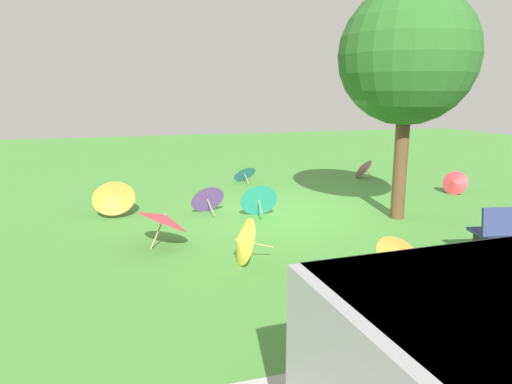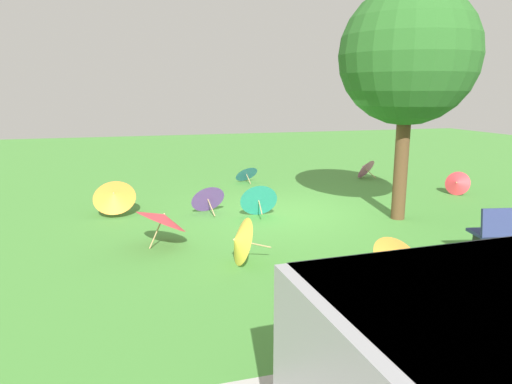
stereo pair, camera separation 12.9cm
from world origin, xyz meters
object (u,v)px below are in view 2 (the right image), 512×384
parasol_pink_0 (364,168)px  parasol_red_1 (163,218)px  parasol_red_0 (457,183)px  parasol_purple_1 (207,197)px  shade_tree (408,56)px  parasol_yellow_0 (239,241)px  parasol_orange_0 (400,257)px  parasol_orange_2 (114,195)px  parasol_blue_0 (246,173)px  parasol_teal_0 (258,199)px

parasol_pink_0 → parasol_red_1: 8.28m
parasol_red_0 → parasol_red_1: (7.79, 2.05, 0.19)m
parasol_purple_1 → parasol_red_1: 2.37m
shade_tree → parasol_pink_0: (-1.67, -4.46, -3.02)m
parasol_yellow_0 → parasol_pink_0: bearing=-132.5°
parasol_yellow_0 → parasol_orange_0: size_ratio=0.87×
parasol_yellow_0 → parasol_orange_2: size_ratio=0.79×
shade_tree → parasol_pink_0: 5.64m
parasol_purple_1 → parasol_red_1: bearing=60.8°
parasol_red_0 → parasol_purple_1: bearing=-0.2°
parasol_yellow_0 → parasol_orange_0: parasol_yellow_0 is taller
parasol_orange_2 → shade_tree: bearing=161.6°
parasol_red_0 → parasol_red_1: bearing=14.7°
parasol_yellow_0 → parasol_purple_1: parasol_yellow_0 is taller
shade_tree → parasol_purple_1: size_ratio=5.69×
shade_tree → parasol_orange_0: (1.95, 3.04, -2.95)m
parasol_red_0 → parasol_orange_2: size_ratio=0.73×
parasol_blue_0 → parasol_orange_2: size_ratio=0.82×
parasol_yellow_0 → parasol_pink_0: size_ratio=0.91×
parasol_orange_0 → parasol_blue_0: (0.15, -7.80, -0.11)m
parasol_red_1 → parasol_red_0: bearing=-165.3°
parasol_teal_0 → parasol_red_1: (2.17, 1.46, 0.13)m
parasol_yellow_0 → parasol_red_0: size_ratio=1.07×
parasol_orange_2 → parasol_blue_0: bearing=-142.9°
parasol_red_0 → parasol_teal_0: bearing=6.0°
parasol_yellow_0 → parasol_blue_0: parasol_yellow_0 is taller
parasol_pink_0 → parasol_blue_0: size_ratio=1.06×
parasol_pink_0 → parasol_purple_1: parasol_purple_1 is taller
parasol_pink_0 → parasol_purple_1: 6.20m
parasol_orange_0 → shade_tree: bearing=-122.7°
parasol_pink_0 → parasol_red_0: size_ratio=1.18×
parasol_orange_0 → parasol_purple_1: 5.03m
parasol_blue_0 → parasol_red_1: 5.96m
parasol_yellow_0 → parasol_orange_2: (1.89, -3.60, 0.07)m
parasol_pink_0 → parasol_teal_0: 5.66m
parasol_orange_0 → parasol_red_0: parasol_orange_0 is taller
shade_tree → parasol_orange_2: size_ratio=4.81×
shade_tree → parasol_red_0: bearing=-150.2°
parasol_red_0 → parasol_red_1: 8.06m
parasol_teal_0 → parasol_red_1: 2.62m
parasol_yellow_0 → parasol_orange_2: bearing=-62.3°
parasol_purple_1 → parasol_red_1: (1.16, 2.07, 0.16)m
parasol_red_0 → parasol_purple_1: (6.63, -0.02, 0.03)m
shade_tree → parasol_pink_0: size_ratio=5.55×
parasol_orange_0 → parasol_purple_1: parasol_purple_1 is taller
parasol_teal_0 → parasol_red_1: size_ratio=0.74×
parasol_red_0 → parasol_red_1: size_ratio=0.62×
parasol_pink_0 → parasol_red_1: size_ratio=0.74×
parasol_pink_0 → parasol_orange_0: bearing=64.2°
parasol_yellow_0 → shade_tree: bearing=-157.1°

